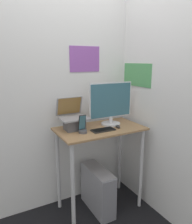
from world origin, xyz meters
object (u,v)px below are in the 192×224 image
at_px(monitor, 111,105).
at_px(computer_tower, 98,189).
at_px(keyboard, 103,130).
at_px(cell_phone, 83,128).
at_px(mouse, 118,127).
at_px(laptop, 74,121).

xyz_separation_m(monitor, computer_tower, (-0.21, -0.08, -0.94)).
xyz_separation_m(keyboard, cell_phone, (-0.21, 0.04, 0.04)).
distance_m(mouse, computer_tower, 0.76).
xyz_separation_m(laptop, cell_phone, (0.03, -0.15, -0.05)).
distance_m(keyboard, computer_tower, 0.72).
xyz_separation_m(keyboard, mouse, (0.18, 0.01, 0.01)).
xyz_separation_m(laptop, mouse, (0.43, -0.19, -0.08)).
relative_size(laptop, computer_tower, 0.63).
distance_m(laptop, monitor, 0.45).
distance_m(laptop, mouse, 0.47).
relative_size(mouse, cell_phone, 0.38).
relative_size(monitor, cell_phone, 2.88).
distance_m(monitor, computer_tower, 0.96).
height_order(monitor, mouse, monitor).
xyz_separation_m(mouse, computer_tower, (-0.21, 0.07, -0.73)).
bearing_deg(monitor, laptop, 174.39).
relative_size(laptop, cell_phone, 1.79).
distance_m(keyboard, cell_phone, 0.22).
relative_size(keyboard, computer_tower, 0.46).
bearing_deg(computer_tower, monitor, 20.46).
xyz_separation_m(keyboard, computer_tower, (-0.02, 0.07, -0.72)).
bearing_deg(mouse, cell_phone, 175.37).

